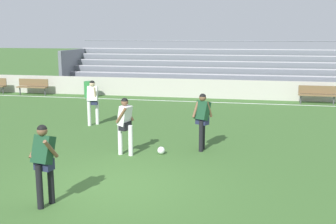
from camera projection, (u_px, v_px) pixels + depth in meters
ground_plane at (117, 186)px, 9.48m from camera, size 160.00×160.00×0.00m
field_line_sideline at (192, 102)px, 21.15m from camera, size 44.00×0.12×0.01m
sideline_wall at (195, 88)px, 22.30m from camera, size 48.00×0.16×1.02m
bleacher_stand at (227, 70)px, 24.73m from camera, size 19.89×4.24×3.01m
bench_far_right at (317, 93)px, 20.37m from camera, size 1.80×0.40×0.90m
bench_centre_sideline at (33, 85)px, 23.38m from camera, size 1.80×0.40×0.90m
trash_bin at (89, 90)px, 22.38m from camera, size 0.57×0.57×0.89m
player_dark_pressing_high at (202, 117)px, 12.19m from camera, size 0.61×0.50×1.73m
player_white_trailing_run at (125, 121)px, 11.72m from camera, size 0.46×0.59×1.67m
player_white_challenging at (93, 98)px, 15.60m from camera, size 0.44×0.55×1.72m
player_dark_on_ball at (44, 158)px, 8.21m from camera, size 0.55×0.52×1.70m
soccer_ball at (161, 150)px, 11.97m from camera, size 0.22×0.22×0.22m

